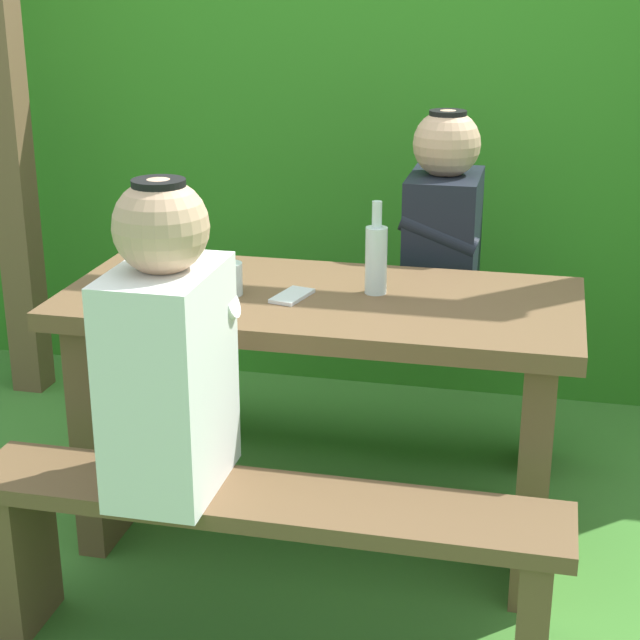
{
  "coord_description": "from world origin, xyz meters",
  "views": [
    {
      "loc": [
        0.59,
        -2.58,
        1.6
      ],
      "look_at": [
        0.0,
        0.0,
        0.67
      ],
      "focal_mm": 57.6,
      "sensor_mm": 36.0,
      "label": 1
    }
  ],
  "objects_px": {
    "bench_far": "(358,360)",
    "cell_phone": "(292,296)",
    "drinking_glass": "(229,279)",
    "person_black_coat": "(443,233)",
    "person_white_shirt": "(168,350)",
    "bench_near": "(264,542)",
    "bottle_left": "(376,257)",
    "picnic_table": "(320,375)"
  },
  "relations": [
    {
      "from": "bench_far",
      "to": "bottle_left",
      "type": "xyz_separation_m",
      "value": [
        0.14,
        -0.54,
        0.52
      ]
    },
    {
      "from": "person_white_shirt",
      "to": "bottle_left",
      "type": "xyz_separation_m",
      "value": [
        0.36,
        0.63,
        0.06
      ]
    },
    {
      "from": "drinking_glass",
      "to": "bench_near",
      "type": "bearing_deg",
      "value": -65.7
    },
    {
      "from": "bench_near",
      "to": "cell_phone",
      "type": "relative_size",
      "value": 10.0
    },
    {
      "from": "person_white_shirt",
      "to": "cell_phone",
      "type": "height_order",
      "value": "person_white_shirt"
    },
    {
      "from": "bench_near",
      "to": "person_black_coat",
      "type": "relative_size",
      "value": 1.95
    },
    {
      "from": "picnic_table",
      "to": "person_black_coat",
      "type": "height_order",
      "value": "person_black_coat"
    },
    {
      "from": "person_white_shirt",
      "to": "person_black_coat",
      "type": "distance_m",
      "value": 1.26
    },
    {
      "from": "bench_far",
      "to": "drinking_glass",
      "type": "relative_size",
      "value": 15.79
    },
    {
      "from": "picnic_table",
      "to": "person_white_shirt",
      "type": "bearing_deg",
      "value": -110.29
    },
    {
      "from": "bench_near",
      "to": "picnic_table",
      "type": "bearing_deg",
      "value": 90.0
    },
    {
      "from": "bottle_left",
      "to": "bench_near",
      "type": "bearing_deg",
      "value": -102.87
    },
    {
      "from": "person_black_coat",
      "to": "bench_near",
      "type": "bearing_deg",
      "value": -102.92
    },
    {
      "from": "person_black_coat",
      "to": "drinking_glass",
      "type": "distance_m",
      "value": 0.81
    },
    {
      "from": "person_black_coat",
      "to": "picnic_table",
      "type": "bearing_deg",
      "value": -114.71
    },
    {
      "from": "bench_near",
      "to": "drinking_glass",
      "type": "xyz_separation_m",
      "value": [
        -0.24,
        0.53,
        0.46
      ]
    },
    {
      "from": "cell_phone",
      "to": "drinking_glass",
      "type": "bearing_deg",
      "value": -162.99
    },
    {
      "from": "bottle_left",
      "to": "cell_phone",
      "type": "relative_size",
      "value": 1.82
    },
    {
      "from": "person_black_coat",
      "to": "cell_phone",
      "type": "relative_size",
      "value": 5.14
    },
    {
      "from": "bench_near",
      "to": "person_white_shirt",
      "type": "distance_m",
      "value": 0.51
    },
    {
      "from": "drinking_glass",
      "to": "person_black_coat",
      "type": "bearing_deg",
      "value": 51.32
    },
    {
      "from": "bench_near",
      "to": "bottle_left",
      "type": "distance_m",
      "value": 0.83
    },
    {
      "from": "picnic_table",
      "to": "bench_near",
      "type": "height_order",
      "value": "picnic_table"
    },
    {
      "from": "picnic_table",
      "to": "bench_near",
      "type": "bearing_deg",
      "value": -90.0
    },
    {
      "from": "bench_far",
      "to": "person_black_coat",
      "type": "relative_size",
      "value": 1.95
    },
    {
      "from": "person_white_shirt",
      "to": "cell_phone",
      "type": "xyz_separation_m",
      "value": [
        0.15,
        0.54,
        -0.03
      ]
    },
    {
      "from": "bench_far",
      "to": "cell_phone",
      "type": "distance_m",
      "value": 0.76
    },
    {
      "from": "bench_far",
      "to": "person_white_shirt",
      "type": "relative_size",
      "value": 1.95
    },
    {
      "from": "person_white_shirt",
      "to": "bottle_left",
      "type": "relative_size",
      "value": 2.83
    },
    {
      "from": "bench_far",
      "to": "picnic_table",
      "type": "bearing_deg",
      "value": -90.0
    },
    {
      "from": "picnic_table",
      "to": "person_black_coat",
      "type": "relative_size",
      "value": 1.95
    },
    {
      "from": "bench_near",
      "to": "person_black_coat",
      "type": "bearing_deg",
      "value": 77.08
    },
    {
      "from": "cell_phone",
      "to": "bench_far",
      "type": "bearing_deg",
      "value": 97.56
    },
    {
      "from": "person_white_shirt",
      "to": "person_black_coat",
      "type": "relative_size",
      "value": 1.0
    },
    {
      "from": "bench_far",
      "to": "person_black_coat",
      "type": "distance_m",
      "value": 0.53
    },
    {
      "from": "drinking_glass",
      "to": "cell_phone",
      "type": "relative_size",
      "value": 0.63
    },
    {
      "from": "picnic_table",
      "to": "drinking_glass",
      "type": "relative_size",
      "value": 15.79
    },
    {
      "from": "picnic_table",
      "to": "drinking_glass",
      "type": "distance_m",
      "value": 0.37
    },
    {
      "from": "bench_near",
      "to": "bench_far",
      "type": "bearing_deg",
      "value": 90.0
    },
    {
      "from": "bottle_left",
      "to": "person_white_shirt",
      "type": "bearing_deg",
      "value": -119.74
    },
    {
      "from": "bench_far",
      "to": "cell_phone",
      "type": "bearing_deg",
      "value": -96.13
    },
    {
      "from": "cell_phone",
      "to": "person_black_coat",
      "type": "bearing_deg",
      "value": 75.47
    }
  ]
}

